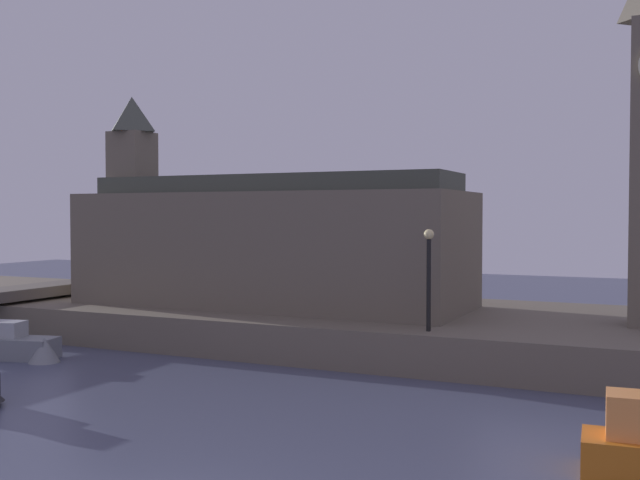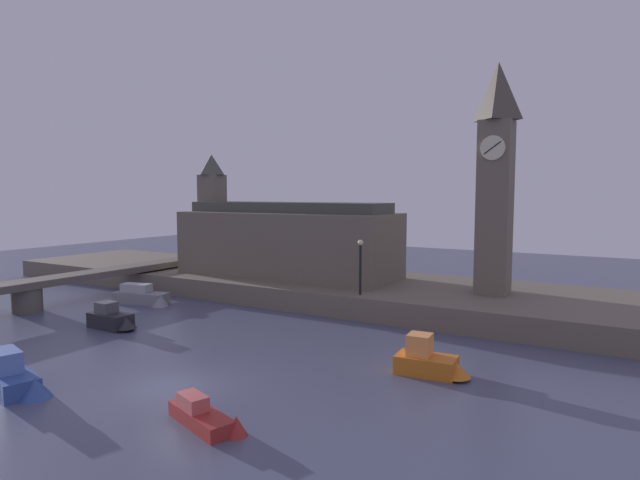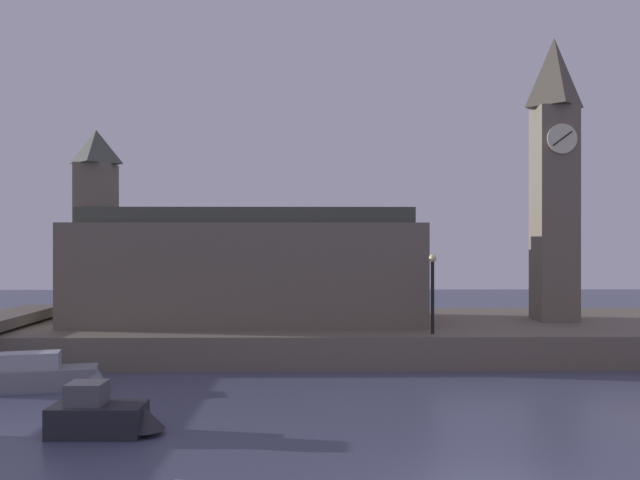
% 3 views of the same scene
% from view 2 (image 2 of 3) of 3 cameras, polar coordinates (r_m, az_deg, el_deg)
% --- Properties ---
extents(ground_plane, '(120.00, 120.00, 0.00)m').
position_cam_2_polar(ground_plane, '(23.52, -15.58, -15.13)').
color(ground_plane, '#474C66').
extents(far_embankment, '(70.00, 12.00, 1.50)m').
position_cam_2_polar(far_embankment, '(39.38, 5.93, -5.64)').
color(far_embankment, '#6B6051').
rests_on(far_embankment, ground).
extents(clock_tower, '(2.21, 2.26, 14.84)m').
position_cam_2_polar(clock_tower, '(35.81, 18.51, 6.66)').
color(clock_tower, '#6B6051').
rests_on(clock_tower, far_embankment).
extents(parliament_hall, '(17.67, 6.69, 9.92)m').
position_cam_2_polar(parliament_hall, '(42.36, -3.98, 0.09)').
color(parliament_hall, '#6B6051').
rests_on(parliament_hall, far_embankment).
extents(bridge_span, '(2.14, 29.95, 2.14)m').
position_cam_2_polar(bridge_span, '(41.09, -28.97, -4.60)').
color(bridge_span, '#5B544C').
rests_on(bridge_span, ground).
extents(streetlamp, '(0.36, 0.36, 3.59)m').
position_cam_2_polar(streetlamp, '(33.96, 4.40, -2.20)').
color(streetlamp, black).
rests_on(streetlamp, far_embankment).
extents(boat_tour_blue, '(4.20, 2.20, 1.62)m').
position_cam_2_polar(boat_tour_blue, '(25.35, -30.16, -12.77)').
color(boat_tour_blue, '#2D4C93').
rests_on(boat_tour_blue, ground).
extents(boat_barge_dark, '(3.34, 1.43, 1.55)m').
position_cam_2_polar(boat_barge_dark, '(34.07, -21.53, -7.99)').
color(boat_barge_dark, '#232328').
rests_on(boat_barge_dark, ground).
extents(boat_patrol_orange, '(3.41, 1.69, 1.77)m').
position_cam_2_polar(boat_patrol_orange, '(24.47, 11.96, -12.80)').
color(boat_patrol_orange, orange).
rests_on(boat_patrol_orange, ground).
extents(boat_cruiser_grey, '(4.88, 2.29, 1.48)m').
position_cam_2_polar(boat_cruiser_grey, '(40.62, -18.52, -5.85)').
color(boat_cruiser_grey, gray).
rests_on(boat_cruiser_grey, ground).
extents(boat_dinghy_red, '(3.79, 1.97, 1.13)m').
position_cam_2_polar(boat_dinghy_red, '(19.50, -12.08, -18.29)').
color(boat_dinghy_red, maroon).
rests_on(boat_dinghy_red, ground).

